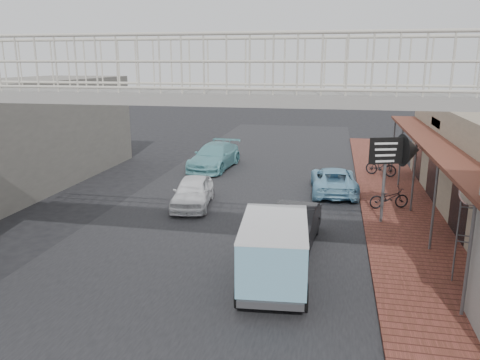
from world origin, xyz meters
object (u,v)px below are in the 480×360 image
at_px(white_hatchback, 193,192).
at_px(angkot_van, 274,244).
at_px(angkot_curb, 334,180).
at_px(angkot_far, 214,156).
at_px(dark_sedan, 294,226).
at_px(arrow_sign, 408,151).
at_px(motorcycle_near, 389,198).
at_px(street_clock, 472,198).
at_px(motorcycle_far, 381,166).

bearing_deg(white_hatchback, angkot_van, -64.26).
xyz_separation_m(angkot_curb, angkot_far, (-6.57, 3.78, 0.10)).
relative_size(dark_sedan, angkot_far, 0.81).
distance_m(dark_sedan, arrow_sign, 5.18).
bearing_deg(motorcycle_near, white_hatchback, 78.13).
bearing_deg(arrow_sign, street_clock, -96.59).
height_order(white_hatchback, angkot_van, angkot_van).
bearing_deg(motorcycle_far, angkot_van, -170.31).
relative_size(white_hatchback, angkot_far, 0.76).
bearing_deg(white_hatchback, dark_sedan, -44.95).
bearing_deg(motorcycle_far, angkot_curb, 171.74).
height_order(dark_sedan, angkot_far, angkot_far).
bearing_deg(motorcycle_near, angkot_far, 36.59).
bearing_deg(street_clock, arrow_sign, 115.65).
height_order(motorcycle_near, street_clock, street_clock).
bearing_deg(white_hatchback, angkot_far, 89.57).
relative_size(white_hatchback, motorcycle_far, 2.22).
xyz_separation_m(dark_sedan, angkot_van, (-0.26, -2.98, 0.55)).
bearing_deg(angkot_van, arrow_sign, 50.81).
height_order(white_hatchback, angkot_far, angkot_far).
distance_m(angkot_van, arrow_sign, 7.29).
height_order(motorcycle_far, street_clock, street_clock).
height_order(white_hatchback, arrow_sign, arrow_sign).
bearing_deg(angkot_curb, angkot_far, -33.90).
height_order(white_hatchback, street_clock, street_clock).
height_order(dark_sedan, arrow_sign, arrow_sign).
distance_m(motorcycle_far, street_clock, 12.07).
bearing_deg(angkot_van, angkot_far, 105.99).
xyz_separation_m(dark_sedan, street_clock, (4.74, -1.79, 1.77)).
bearing_deg(dark_sedan, motorcycle_near, 56.97).
distance_m(motorcycle_near, motorcycle_far, 5.69).
bearing_deg(angkot_far, angkot_curb, -24.87).
height_order(dark_sedan, angkot_curb, dark_sedan).
bearing_deg(street_clock, white_hatchback, 164.35).
distance_m(angkot_curb, arrow_sign, 4.98).
distance_m(white_hatchback, dark_sedan, 5.62).
relative_size(angkot_curb, angkot_van, 1.08).
bearing_deg(angkot_far, arrow_sign, -34.46).
distance_m(dark_sedan, angkot_curb, 6.73).
xyz_separation_m(angkot_far, arrow_sign, (9.11, -7.51, 2.03)).
height_order(street_clock, arrow_sign, arrow_sign).
relative_size(dark_sedan, angkot_van, 0.98).
distance_m(motorcycle_far, arrow_sign, 7.50).
distance_m(motorcycle_near, arrow_sign, 2.68).
xyz_separation_m(angkot_far, angkot_van, (5.09, -13.38, 0.49)).
distance_m(angkot_far, street_clock, 15.92).
bearing_deg(street_clock, motorcycle_near, 115.76).
height_order(white_hatchback, angkot_curb, white_hatchback).
bearing_deg(motorcycle_far, white_hatchback, 155.77).
xyz_separation_m(angkot_curb, angkot_van, (-1.48, -9.60, 0.59)).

